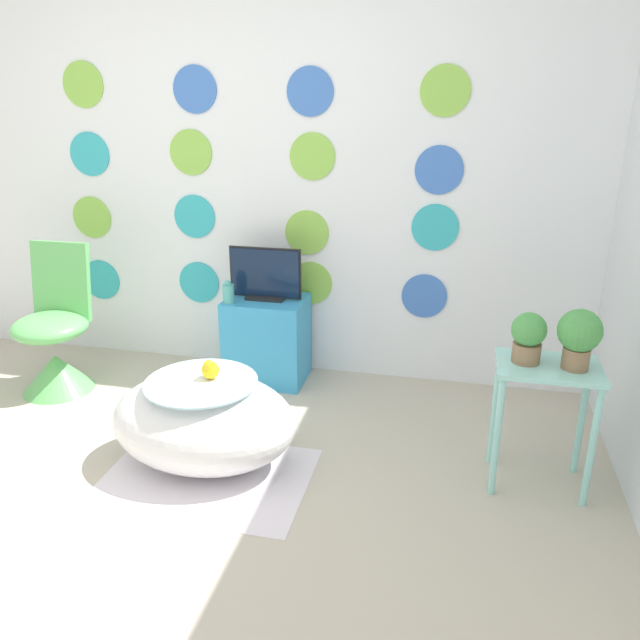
# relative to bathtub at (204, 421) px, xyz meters

# --- Properties ---
(ground_plane) EXTENTS (12.00, 12.00, 0.00)m
(ground_plane) POSITION_rel_bathtub_xyz_m (-0.12, -0.67, -0.23)
(ground_plane) COLOR #BCB29E
(wall_back_dotted) EXTENTS (5.10, 0.05, 2.60)m
(wall_back_dotted) POSITION_rel_bathtub_xyz_m (-0.12, 1.21, 1.07)
(wall_back_dotted) COLOR white
(wall_back_dotted) RESTS_ON ground_plane
(rug) EXTENTS (0.95, 0.69, 0.01)m
(rug) POSITION_rel_bathtub_xyz_m (0.05, -0.12, -0.22)
(rug) COLOR silver
(rug) RESTS_ON ground_plane
(bathtub) EXTENTS (0.89, 0.64, 0.45)m
(bathtub) POSITION_rel_bathtub_xyz_m (0.00, 0.00, 0.00)
(bathtub) COLOR white
(bathtub) RESTS_ON ground_plane
(rubber_duck) EXTENTS (0.08, 0.09, 0.10)m
(rubber_duck) POSITION_rel_bathtub_xyz_m (0.05, 0.01, 0.27)
(rubber_duck) COLOR yellow
(rubber_duck) RESTS_ON bathtub
(chair) EXTENTS (0.44, 0.44, 0.87)m
(chair) POSITION_rel_bathtub_xyz_m (-1.18, 0.56, 0.04)
(chair) COLOR #66C166
(chair) RESTS_ON ground_plane
(tv_cabinet) EXTENTS (0.48, 0.37, 0.53)m
(tv_cabinet) POSITION_rel_bathtub_xyz_m (0.01, 0.98, 0.04)
(tv_cabinet) COLOR #389ED6
(tv_cabinet) RESTS_ON ground_plane
(tv) EXTENTS (0.44, 0.12, 0.31)m
(tv) POSITION_rel_bathtub_xyz_m (0.01, 0.98, 0.44)
(tv) COLOR black
(tv) RESTS_ON tv_cabinet
(vase) EXTENTS (0.07, 0.07, 0.14)m
(vase) POSITION_rel_bathtub_xyz_m (-0.18, 0.85, 0.36)
(vase) COLOR #51B2AD
(vase) RESTS_ON tv_cabinet
(side_table) EXTENTS (0.44, 0.32, 0.59)m
(side_table) POSITION_rel_bathtub_xyz_m (1.54, 0.18, 0.23)
(side_table) COLOR #99E0D8
(side_table) RESTS_ON ground_plane
(potted_plant_left) EXTENTS (0.15, 0.15, 0.22)m
(potted_plant_left) POSITION_rel_bathtub_xyz_m (1.44, 0.19, 0.49)
(potted_plant_left) COLOR #8C6B4C
(potted_plant_left) RESTS_ON side_table
(potted_plant_right) EXTENTS (0.18, 0.18, 0.26)m
(potted_plant_right) POSITION_rel_bathtub_xyz_m (1.64, 0.17, 0.52)
(potted_plant_right) COLOR #8C6B4C
(potted_plant_right) RESTS_ON side_table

